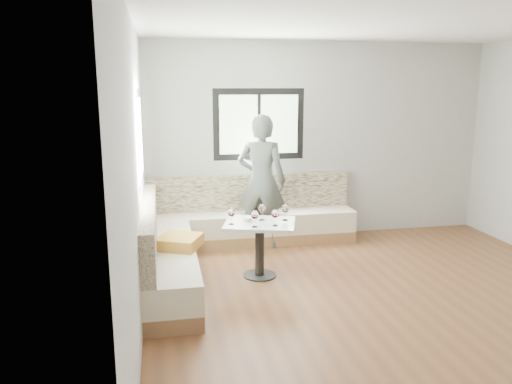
% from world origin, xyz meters
% --- Properties ---
extents(room, '(5.01, 5.01, 2.81)m').
position_xyz_m(room, '(-0.08, 0.08, 1.41)').
color(room, brown).
rests_on(room, ground).
extents(banquette, '(2.90, 2.80, 0.95)m').
position_xyz_m(banquette, '(-1.59, 1.63, 0.33)').
color(banquette, '#8D6444').
rests_on(banquette, ground).
extents(table, '(0.94, 0.82, 0.65)m').
position_xyz_m(table, '(-1.19, 0.97, 0.49)').
color(table, black).
rests_on(table, ground).
extents(person, '(0.78, 0.67, 1.82)m').
position_xyz_m(person, '(-0.94, 2.09, 0.91)').
color(person, '#4F5653').
rests_on(person, ground).
extents(olive_ramekin, '(0.11, 0.11, 0.04)m').
position_xyz_m(olive_ramekin, '(-1.32, 1.05, 0.67)').
color(olive_ramekin, white).
rests_on(olive_ramekin, table).
extents(wine_glass_a, '(0.09, 0.09, 0.19)m').
position_xyz_m(wine_glass_a, '(-1.53, 0.95, 0.79)').
color(wine_glass_a, white).
rests_on(wine_glass_a, table).
extents(wine_glass_b, '(0.09, 0.09, 0.19)m').
position_xyz_m(wine_glass_b, '(-1.29, 0.79, 0.79)').
color(wine_glass_b, white).
rests_on(wine_glass_b, table).
extents(wine_glass_c, '(0.09, 0.09, 0.19)m').
position_xyz_m(wine_glass_c, '(-1.05, 0.80, 0.79)').
color(wine_glass_c, white).
rests_on(wine_glass_c, table).
extents(wine_glass_d, '(0.09, 0.09, 0.19)m').
position_xyz_m(wine_glass_d, '(-1.15, 1.06, 0.79)').
color(wine_glass_d, white).
rests_on(wine_glass_d, table).
extents(wine_glass_e, '(0.09, 0.09, 0.19)m').
position_xyz_m(wine_glass_e, '(-0.89, 1.01, 0.79)').
color(wine_glass_e, white).
rests_on(wine_glass_e, table).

